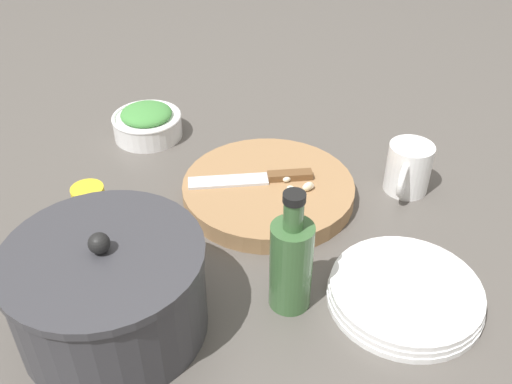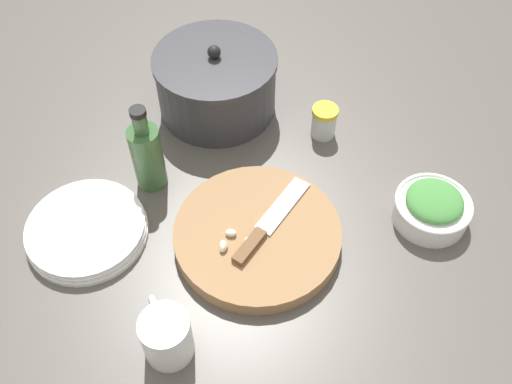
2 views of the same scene
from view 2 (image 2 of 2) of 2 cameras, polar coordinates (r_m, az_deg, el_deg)
ground_plane at (r=1.13m, az=-0.02°, el=-0.89°), size 5.00×5.00×0.00m
cutting_board at (r=1.06m, az=0.14°, el=-4.32°), size 0.31×0.31×0.03m
chef_knife at (r=1.05m, az=1.13°, el=-3.30°), size 0.22×0.11×0.01m
garlic_cloves at (r=1.02m, az=-2.72°, el=-5.01°), size 0.06×0.05×0.02m
herb_bowl at (r=1.13m, az=17.21°, el=-1.46°), size 0.15×0.15×0.07m
spice_jar at (r=1.23m, az=6.81°, el=7.03°), size 0.06×0.06×0.07m
coffee_mug at (r=0.94m, az=-8.98°, el=-13.97°), size 0.08×0.12×0.09m
plate_stack at (r=1.11m, az=-16.59°, el=-3.63°), size 0.23×0.23×0.03m
oil_bottle at (r=1.12m, az=-10.83°, el=3.66°), size 0.06×0.06×0.20m
stock_pot at (r=1.26m, az=-3.99°, el=10.80°), size 0.27×0.27×0.17m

